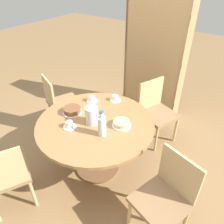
# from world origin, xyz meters

# --- Properties ---
(ground_plane) EXTENTS (14.00, 14.00, 0.00)m
(ground_plane) POSITION_xyz_m (0.00, 0.00, 0.00)
(ground_plane) COLOR #937047
(dining_table) EXTENTS (1.27, 1.27, 0.70)m
(dining_table) POSITION_xyz_m (0.00, 0.00, 0.56)
(dining_table) COLOR brown
(dining_table) RESTS_ON ground_plane
(chair_a) EXTENTS (0.56, 0.56, 0.85)m
(chair_a) POSITION_xyz_m (-0.39, -0.89, 0.46)
(chair_a) COLOR tan
(chair_a) RESTS_ON ground_plane
(chair_b) EXTENTS (0.52, 0.52, 0.85)m
(chair_b) POSITION_xyz_m (0.95, -0.22, 0.46)
(chair_b) COLOR tan
(chair_b) RESTS_ON ground_plane
(chair_c) EXTENTS (0.54, 0.54, 0.85)m
(chair_c) POSITION_xyz_m (0.30, 0.92, 0.46)
(chair_c) COLOR tan
(chair_c) RESTS_ON ground_plane
(chair_d) EXTENTS (0.55, 0.55, 0.85)m
(chair_d) POSITION_xyz_m (-0.92, 0.32, 0.46)
(chair_d) COLOR tan
(chair_d) RESTS_ON ground_plane
(bookshelf) EXTENTS (0.91, 0.28, 1.91)m
(bookshelf) POSITION_xyz_m (-0.09, 1.53, 0.87)
(bookshelf) COLOR tan
(bookshelf) RESTS_ON ground_plane
(coffee_pot) EXTENTS (0.13, 0.13, 0.24)m
(coffee_pot) POSITION_xyz_m (-0.02, -0.03, 0.81)
(coffee_pot) COLOR silver
(coffee_pot) RESTS_ON dining_table
(water_bottle) EXTENTS (0.08, 0.08, 0.28)m
(water_bottle) POSITION_xyz_m (0.18, -0.12, 0.82)
(water_bottle) COLOR silver
(water_bottle) RESTS_ON dining_table
(cake_main) EXTENTS (0.22, 0.22, 0.07)m
(cake_main) POSITION_xyz_m (-0.32, -0.01, 0.74)
(cake_main) COLOR white
(cake_main) RESTS_ON dining_table
(cake_second) EXTENTS (0.20, 0.20, 0.06)m
(cake_second) POSITION_xyz_m (0.26, 0.11, 0.73)
(cake_second) COLOR white
(cake_second) RESTS_ON dining_table
(cup_a) EXTENTS (0.14, 0.14, 0.07)m
(cup_a) POSITION_xyz_m (-0.16, -0.22, 0.73)
(cup_a) COLOR white
(cup_a) RESTS_ON dining_table
(cup_b) EXTENTS (0.14, 0.14, 0.07)m
(cup_b) POSITION_xyz_m (-0.07, 0.48, 0.73)
(cup_b) COLOR white
(cup_b) RESTS_ON dining_table
(cup_c) EXTENTS (0.14, 0.14, 0.07)m
(cup_c) POSITION_xyz_m (-0.30, 0.31, 0.73)
(cup_c) COLOR white
(cup_c) RESTS_ON dining_table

